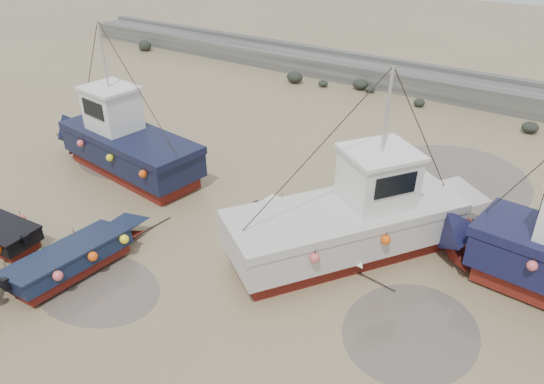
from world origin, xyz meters
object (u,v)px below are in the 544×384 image
Objects in this scene: dinghy_1 at (80,253)px; person at (153,178)px; dinghy_5 at (304,232)px; cabin_boat_0 at (122,141)px; cabin_boat_1 at (361,217)px.

dinghy_1 is 6.33m from person.
dinghy_5 is (5.12, 5.04, 0.01)m from dinghy_1.
dinghy_1 is 7.08m from cabin_boat_0.
dinghy_1 reaches higher than person.
cabin_boat_1 reaches higher than dinghy_5.
dinghy_5 is 1.98m from cabin_boat_1.
person is at bearing 118.46° from dinghy_1.
dinghy_5 is 3.37× the size of person.
person is (-7.87, 0.63, -0.55)m from dinghy_5.
cabin_boat_1 is 9.61m from person.
cabin_boat_1 is (11.06, 0.26, -0.03)m from cabin_boat_0.
dinghy_1 is 0.63× the size of cabin_boat_1.
cabin_boat_1 reaches higher than dinghy_1.
cabin_boat_0 is 5.87× the size of person.
cabin_boat_1 is at bearing 124.02° from dinghy_5.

